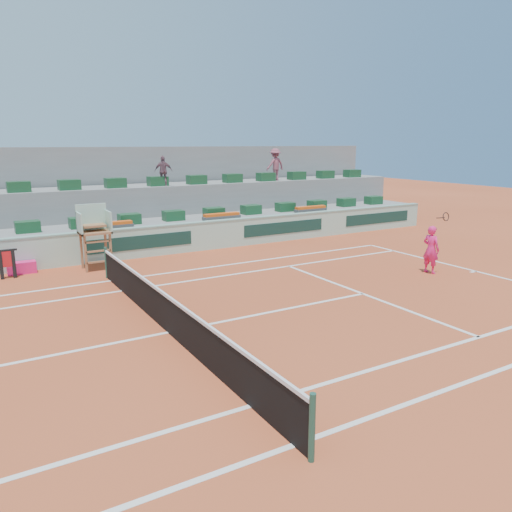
% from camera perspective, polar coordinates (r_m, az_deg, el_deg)
% --- Properties ---
extents(ground, '(90.00, 90.00, 0.00)m').
position_cam_1_polar(ground, '(12.73, -10.00, -8.62)').
color(ground, '#A74020').
rests_on(ground, ground).
extents(seating_tier_lower, '(36.00, 4.00, 1.20)m').
position_cam_1_polar(seating_tier_lower, '(22.58, -19.67, 1.87)').
color(seating_tier_lower, gray).
rests_on(seating_tier_lower, ground).
extents(seating_tier_upper, '(36.00, 2.40, 2.60)m').
position_cam_1_polar(seating_tier_upper, '(24.03, -20.54, 4.12)').
color(seating_tier_upper, gray).
rests_on(seating_tier_upper, ground).
extents(stadium_back_wall, '(36.00, 0.40, 4.40)m').
position_cam_1_polar(stadium_back_wall, '(25.49, -21.35, 6.56)').
color(stadium_back_wall, gray).
rests_on(stadium_back_wall, ground).
extents(player_bag, '(0.96, 0.43, 0.43)m').
position_cam_1_polar(player_bag, '(19.82, -25.21, -1.22)').
color(player_bag, '#F72072').
rests_on(player_bag, ground).
extents(spectator_mid, '(0.89, 0.61, 1.40)m').
position_cam_1_polar(spectator_mid, '(24.12, -10.53, 9.53)').
color(spectator_mid, '#744D58').
rests_on(spectator_mid, seating_tier_upper).
extents(spectator_right, '(1.17, 0.77, 1.70)m').
position_cam_1_polar(spectator_right, '(27.18, 2.20, 10.40)').
color(spectator_right, '#8D4655').
rests_on(spectator_right, seating_tier_upper).
extents(court_lines, '(23.89, 11.09, 0.01)m').
position_cam_1_polar(court_lines, '(12.73, -10.00, -8.60)').
color(court_lines, silver).
rests_on(court_lines, ground).
extents(tennis_net, '(0.10, 11.97, 1.10)m').
position_cam_1_polar(tennis_net, '(12.55, -10.09, -6.38)').
color(tennis_net, black).
rests_on(tennis_net, ground).
extents(advertising_hoarding, '(36.00, 0.34, 1.26)m').
position_cam_1_polar(advertising_hoarding, '(20.46, -18.43, 0.97)').
color(advertising_hoarding, '#A4CEB7').
rests_on(advertising_hoarding, ground).
extents(umpire_chair, '(1.10, 0.90, 2.40)m').
position_cam_1_polar(umpire_chair, '(19.33, -18.04, 3.08)').
color(umpire_chair, brown).
rests_on(umpire_chair, ground).
extents(seat_row_lower, '(32.90, 0.60, 0.44)m').
position_cam_1_polar(seat_row_lower, '(21.58, -19.38, 3.62)').
color(seat_row_lower, '#174725').
rests_on(seat_row_lower, seating_tier_lower).
extents(seat_row_upper, '(32.90, 0.60, 0.44)m').
position_cam_1_polar(seat_row_upper, '(23.28, -20.57, 7.63)').
color(seat_row_upper, '#174725').
rests_on(seat_row_upper, seating_tier_upper).
extents(flower_planters, '(26.80, 0.36, 0.28)m').
position_cam_1_polar(flower_planters, '(20.58, -23.00, 2.66)').
color(flower_planters, '#484848').
rests_on(flower_planters, seating_tier_lower).
extents(towel_rack, '(0.69, 0.11, 1.03)m').
position_cam_1_polar(towel_rack, '(19.21, -26.56, -0.57)').
color(towel_rack, black).
rests_on(towel_rack, ground).
extents(tennis_player, '(0.49, 0.90, 2.28)m').
position_cam_1_polar(tennis_player, '(18.94, 19.38, 0.73)').
color(tennis_player, '#F72072').
rests_on(tennis_player, ground).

